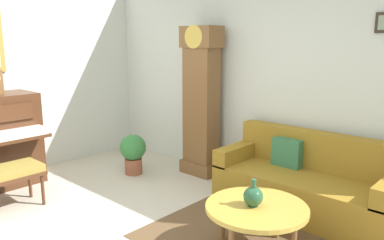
{
  "coord_description": "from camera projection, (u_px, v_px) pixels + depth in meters",
  "views": [
    {
      "loc": [
        2.7,
        -1.75,
        1.81
      ],
      "look_at": [
        -0.12,
        1.33,
        0.95
      ],
      "focal_mm": 35.49,
      "sensor_mm": 36.0,
      "label": 1
    }
  ],
  "objects": [
    {
      "name": "wall_back",
      "position": [
        255.0,
        75.0,
        4.86
      ],
      "size": [
        5.3,
        0.13,
        2.8
      ],
      "color": "silver",
      "rests_on": "ground_plane"
    },
    {
      "name": "piano_bench",
      "position": [
        8.0,
        174.0,
        4.12
      ],
      "size": [
        0.42,
        0.7,
        0.48
      ],
      "color": "#4C2B19",
      "rests_on": "ground_plane"
    },
    {
      "name": "grandfather_clock",
      "position": [
        201.0,
        105.0,
        5.17
      ],
      "size": [
        0.52,
        0.34,
        2.03
      ],
      "color": "brown",
      "rests_on": "ground_plane"
    },
    {
      "name": "green_jug",
      "position": [
        253.0,
        196.0,
        3.22
      ],
      "size": [
        0.17,
        0.17,
        0.24
      ],
      "color": "#234C33",
      "rests_on": "coffee_table"
    },
    {
      "name": "coffee_table",
      "position": [
        257.0,
        209.0,
        3.25
      ],
      "size": [
        0.88,
        0.88,
        0.44
      ],
      "color": "gold",
      "rests_on": "ground_plane"
    },
    {
      "name": "potted_plant",
      "position": [
        133.0,
        151.0,
        5.27
      ],
      "size": [
        0.36,
        0.36,
        0.56
      ],
      "color": "#935138",
      "rests_on": "ground_plane"
    },
    {
      "name": "couch",
      "position": [
        307.0,
        183.0,
        4.11
      ],
      "size": [
        1.9,
        0.8,
        0.84
      ],
      "color": "olive",
      "rests_on": "ground_plane"
    }
  ]
}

